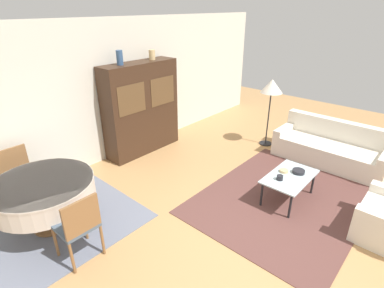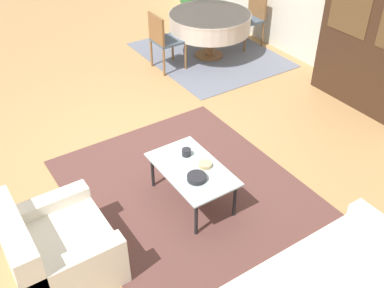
# 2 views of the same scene
# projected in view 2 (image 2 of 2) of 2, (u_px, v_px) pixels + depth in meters

# --- Properties ---
(ground_plane) EXTENTS (14.00, 14.00, 0.00)m
(ground_plane) POSITION_uv_depth(u_px,v_px,m) (130.00, 152.00, 5.54)
(ground_plane) COLOR tan
(area_rug) EXTENTS (2.97, 2.32, 0.01)m
(area_rug) POSITION_uv_depth(u_px,v_px,m) (193.00, 197.00, 4.88)
(area_rug) COLOR brown
(area_rug) RESTS_ON ground_plane
(dining_rug) EXTENTS (2.41, 2.00, 0.01)m
(dining_rug) POSITION_uv_depth(u_px,v_px,m) (210.00, 55.00, 7.79)
(dining_rug) COLOR slate
(dining_rug) RESTS_ON ground_plane
(armchair) EXTENTS (0.94, 0.87, 0.78)m
(armchair) POSITION_uv_depth(u_px,v_px,m) (55.00, 249.00, 3.93)
(armchair) COLOR silver
(armchair) RESTS_ON ground_plane
(coffee_table) EXTENTS (0.98, 0.59, 0.43)m
(coffee_table) POSITION_uv_depth(u_px,v_px,m) (192.00, 171.00, 4.61)
(coffee_table) COLOR black
(coffee_table) RESTS_ON area_rug
(display_cabinet) EXTENTS (1.66, 0.47, 1.88)m
(display_cabinet) POSITION_uv_depth(u_px,v_px,m) (380.00, 42.00, 5.91)
(display_cabinet) COLOR #382316
(display_cabinet) RESTS_ON ground_plane
(dining_table) EXTENTS (1.35, 1.35, 0.74)m
(dining_table) POSITION_uv_depth(u_px,v_px,m) (210.00, 22.00, 7.40)
(dining_table) COLOR brown
(dining_table) RESTS_ON dining_rug
(dining_chair_near) EXTENTS (0.44, 0.44, 0.91)m
(dining_chair_near) POSITION_uv_depth(u_px,v_px,m) (163.00, 38.00, 7.05)
(dining_chair_near) COLOR brown
(dining_chair_near) RESTS_ON dining_rug
(dining_chair_far) EXTENTS (0.44, 0.44, 0.91)m
(dining_chair_far) POSITION_uv_depth(u_px,v_px,m) (251.00, 16.00, 7.84)
(dining_chair_far) COLOR brown
(dining_chair_far) RESTS_ON dining_rug
(cup) EXTENTS (0.10, 0.10, 0.08)m
(cup) POSITION_uv_depth(u_px,v_px,m) (186.00, 152.00, 4.74)
(cup) COLOR #232328
(cup) RESTS_ON coffee_table
(bowl) EXTENTS (0.20, 0.20, 0.05)m
(bowl) POSITION_uv_depth(u_px,v_px,m) (197.00, 178.00, 4.42)
(bowl) COLOR #232328
(bowl) RESTS_ON coffee_table
(bowl_small) EXTENTS (0.14, 0.14, 0.04)m
(bowl_small) POSITION_uv_depth(u_px,v_px,m) (205.00, 165.00, 4.60)
(bowl_small) COLOR tan
(bowl_small) RESTS_ON coffee_table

